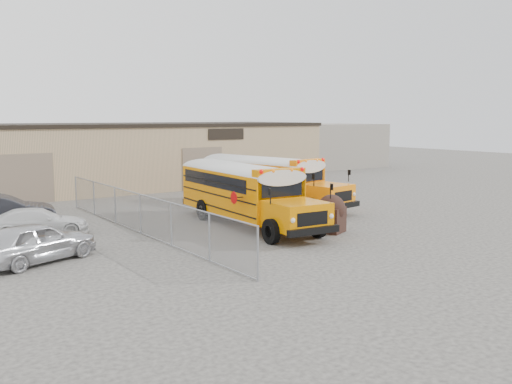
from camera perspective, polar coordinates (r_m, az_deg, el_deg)
ground at (r=26.38m, az=3.32°, el=-3.76°), size 120.00×120.00×0.00m
warehouse at (r=43.44m, az=-13.28°, el=3.67°), size 30.20×10.20×4.67m
chainlink_fence at (r=25.71m, az=-11.47°, el=-2.16°), size 0.07×18.07×1.81m
distant_building_right at (r=59.79m, az=7.12°, el=4.66°), size 10.00×8.00×4.40m
school_bus_left at (r=32.73m, az=-6.53°, el=1.46°), size 3.45×10.33×2.98m
school_bus_right at (r=37.31m, az=-5.51°, el=2.17°), size 4.14×10.26×2.92m
tarp_bundle at (r=25.77m, az=7.53°, el=-2.10°), size 1.47×1.41×1.72m
car_silver at (r=21.78m, az=-21.15°, el=-4.69°), size 4.72×3.16×1.49m
car_white at (r=26.54m, az=-20.95°, el=-2.84°), size 4.53×2.77×1.23m
car_dark at (r=28.96m, az=-24.11°, el=-1.81°), size 5.05×2.62×1.58m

